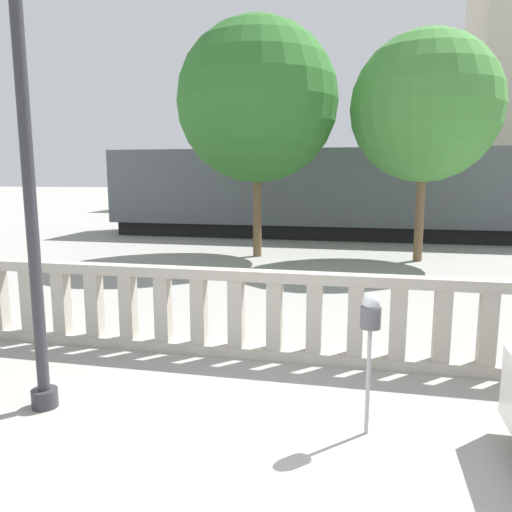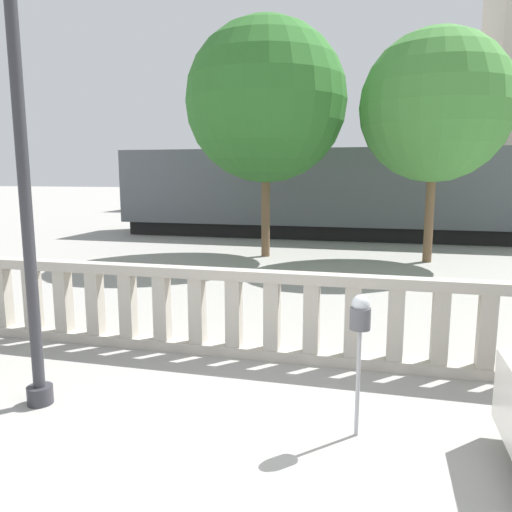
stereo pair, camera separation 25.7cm
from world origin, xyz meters
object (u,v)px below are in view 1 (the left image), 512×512
Objects in this scene: lamppost at (17,17)px; parking_meter at (370,321)px; tree_right at (257,102)px; train_far at (337,185)px; tree_left at (425,108)px; train_near at (402,192)px.

parking_meter is at bearing 2.81° from lamppost.
tree_right reaches higher than lamppost.
lamppost is 28.01m from train_far.
lamppost is at bearing -115.04° from tree_left.
parking_meter is 15.37m from train_near.
train_far is at bearing 104.18° from train_near.
train_near is 7.46m from tree_right.
tree_left is (1.45, 10.23, 3.15)m from parking_meter.
lamppost is 0.29× the size of train_near.
lamppost is 0.95× the size of tree_right.
lamppost is 0.24× the size of train_far.
lamppost reaches higher than tree_left.
tree_left is (0.15, -5.06, 2.49)m from train_near.
train_far is 17.97m from tree_left.
train_near is at bearing 91.72° from tree_left.
train_near is at bearing -75.82° from train_far.
tree_right is at bearing -177.94° from tree_left.
train_far reaches higher than parking_meter.
tree_left reaches higher than parking_meter.
train_far is 17.93m from tree_right.
tree_left is at bearing 2.06° from tree_right.
parking_meter is 0.06× the size of train_near.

